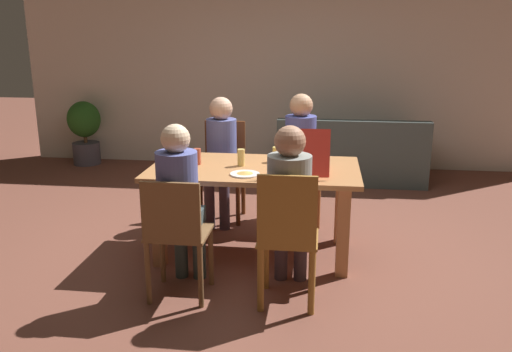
# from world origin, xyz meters

# --- Properties ---
(ground_plane) EXTENTS (20.00, 20.00, 0.00)m
(ground_plane) POSITION_xyz_m (0.00, 0.00, 0.00)
(ground_plane) COLOR brown
(back_wall) EXTENTS (7.37, 0.12, 2.82)m
(back_wall) POSITION_xyz_m (0.00, 3.20, 1.41)
(back_wall) COLOR silver
(back_wall) RESTS_ON ground
(dining_table) EXTENTS (1.72, 0.94, 0.77)m
(dining_table) POSITION_xyz_m (0.00, 0.00, 0.63)
(dining_table) COLOR #B07544
(dining_table) RESTS_ON ground
(chair_0) EXTENTS (0.43, 0.40, 0.98)m
(chair_0) POSITION_xyz_m (-0.43, 0.90, 0.53)
(chair_0) COLOR brown
(chair_0) RESTS_ON ground
(person_0) EXTENTS (0.29, 0.48, 1.24)m
(person_0) POSITION_xyz_m (-0.43, 0.76, 0.73)
(person_0) COLOR #443744
(person_0) RESTS_ON ground
(chair_1) EXTENTS (0.43, 0.39, 0.90)m
(chair_1) POSITION_xyz_m (-0.43, -0.88, 0.52)
(chair_1) COLOR brown
(chair_1) RESTS_ON ground
(person_1) EXTENTS (0.29, 0.47, 1.25)m
(person_1) POSITION_xyz_m (-0.43, -0.74, 0.73)
(person_1) COLOR #354444
(person_1) RESTS_ON ground
(chair_2) EXTENTS (0.41, 0.40, 0.97)m
(chair_2) POSITION_xyz_m (0.34, -0.88, 0.51)
(chair_2) COLOR olive
(chair_2) RESTS_ON ground
(person_2) EXTENTS (0.30, 0.54, 1.26)m
(person_2) POSITION_xyz_m (0.34, -0.73, 0.73)
(person_2) COLOR #43333A
(person_2) RESTS_ON ground
(chair_3) EXTENTS (0.44, 0.42, 0.88)m
(chair_3) POSITION_xyz_m (0.34, 0.91, 0.49)
(chair_3) COLOR #9D572B
(chair_3) RESTS_ON ground
(person_3) EXTENTS (0.30, 0.49, 1.28)m
(person_3) POSITION_xyz_m (0.34, 0.78, 0.75)
(person_3) COLOR #2C323F
(person_3) RESTS_ON ground
(pizza_box_0) EXTENTS (0.36, 0.46, 0.38)m
(pizza_box_0) POSITION_xyz_m (0.43, -0.11, 0.82)
(pizza_box_0) COLOR red
(pizza_box_0) RESTS_ON dining_table
(plate_0) EXTENTS (0.23, 0.23, 0.03)m
(plate_0) POSITION_xyz_m (-0.04, -0.26, 0.78)
(plate_0) COLOR white
(plate_0) RESTS_ON dining_table
(plate_1) EXTENTS (0.21, 0.21, 0.03)m
(plate_1) POSITION_xyz_m (-0.60, -0.30, 0.78)
(plate_1) COLOR white
(plate_1) RESTS_ON dining_table
(drinking_glass_0) EXTENTS (0.07, 0.07, 0.13)m
(drinking_glass_0) POSITION_xyz_m (0.17, 0.20, 0.83)
(drinking_glass_0) COLOR #DEC75D
(drinking_glass_0) RESTS_ON dining_table
(drinking_glass_1) EXTENTS (0.06, 0.06, 0.14)m
(drinking_glass_1) POSITION_xyz_m (-0.11, 0.02, 0.84)
(drinking_glass_1) COLOR #DDC364
(drinking_glass_1) RESTS_ON dining_table
(drinking_glass_2) EXTENTS (0.06, 0.06, 0.14)m
(drinking_glass_2) POSITION_xyz_m (-0.49, 0.02, 0.83)
(drinking_glass_2) COLOR #B24933
(drinking_glass_2) RESTS_ON dining_table
(couch) EXTENTS (1.83, 0.88, 0.82)m
(couch) POSITION_xyz_m (0.91, 2.47, 0.29)
(couch) COLOR #43514F
(couch) RESTS_ON ground
(potted_plant) EXTENTS (0.46, 0.46, 0.90)m
(potted_plant) POSITION_xyz_m (-2.80, 2.83, 0.50)
(potted_plant) COLOR #514E5A
(potted_plant) RESTS_ON ground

